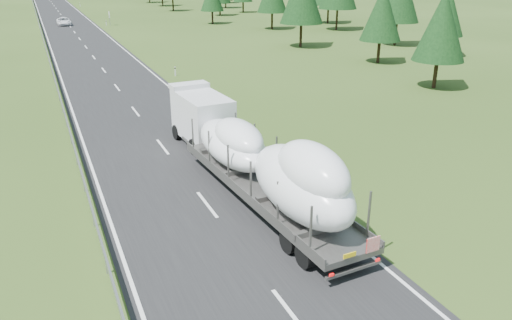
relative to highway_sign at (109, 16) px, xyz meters
name	(u,v)px	position (x,y,z in m)	size (l,w,h in m)	color
ground	(207,205)	(-7.20, -80.00, -1.81)	(400.00, 400.00, 0.00)	#2C4316
road_surface	(63,17)	(-7.20, 20.00, -1.80)	(10.00, 400.00, 0.02)	black
guardrail	(37,15)	(-12.50, 19.94, -1.21)	(0.10, 400.00, 0.76)	slate
highway_sign	(109,16)	(0.00, 0.00, 0.00)	(0.08, 0.90, 2.60)	slate
boat_truck	(251,152)	(-4.65, -79.57, 0.43)	(3.65, 19.55, 4.45)	silver
distant_van	(64,21)	(-8.04, 3.64, -1.08)	(2.40, 5.21, 1.45)	white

